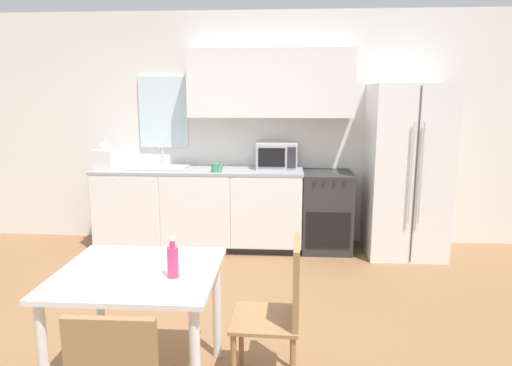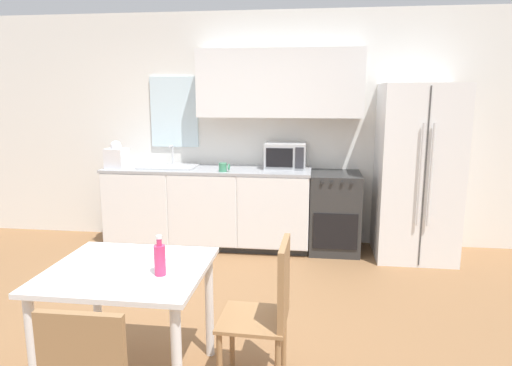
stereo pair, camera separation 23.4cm
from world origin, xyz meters
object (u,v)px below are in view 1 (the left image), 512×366
at_px(coffee_mug, 216,168).
at_px(microwave, 277,155).
at_px(refrigerator, 406,171).
at_px(dining_table, 139,290).
at_px(dining_chair_side, 282,305).
at_px(oven_range, 326,211).
at_px(drink_bottle, 173,261).

bearing_deg(coffee_mug, microwave, 24.97).
bearing_deg(refrigerator, microwave, 173.27).
bearing_deg(dining_table, dining_chair_side, 4.92).
height_order(refrigerator, microwave, refrigerator).
distance_m(microwave, coffee_mug, 0.74).
height_order(oven_range, microwave, microwave).
bearing_deg(refrigerator, coffee_mug, -176.17).
distance_m(oven_range, coffee_mug, 1.36).
relative_size(refrigerator, dining_table, 2.03).
relative_size(refrigerator, drink_bottle, 8.04).
bearing_deg(refrigerator, dining_table, -130.17).
height_order(dining_table, drink_bottle, drink_bottle).
distance_m(refrigerator, dining_table, 3.39).
height_order(oven_range, dining_chair_side, dining_chair_side).
xyz_separation_m(refrigerator, dining_chair_side, (-1.34, -2.50, -0.40)).
xyz_separation_m(dining_table, drink_bottle, (0.23, -0.08, 0.22)).
relative_size(microwave, dining_table, 0.50).
distance_m(dining_table, dining_chair_side, 0.85).
xyz_separation_m(microwave, coffee_mug, (-0.66, -0.31, -0.10)).
height_order(microwave, dining_chair_side, microwave).
bearing_deg(drink_bottle, dining_table, 161.01).
distance_m(coffee_mug, drink_bottle, 2.52).
height_order(coffee_mug, dining_chair_side, coffee_mug).
bearing_deg(dining_table, microwave, 74.71).
relative_size(oven_range, drink_bottle, 3.84).
bearing_deg(dining_chair_side, coffee_mug, 19.52).
bearing_deg(oven_range, refrigerator, -4.55).
bearing_deg(refrigerator, dining_chair_side, -118.07).
xyz_separation_m(coffee_mug, drink_bottle, (0.14, -2.52, -0.12)).
bearing_deg(oven_range, microwave, 170.05).
distance_m(oven_range, dining_chair_side, 2.62).
bearing_deg(refrigerator, oven_range, 175.45).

